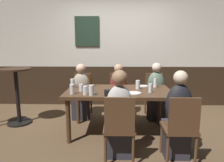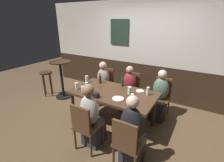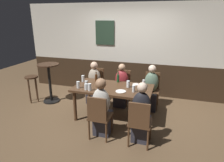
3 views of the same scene
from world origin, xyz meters
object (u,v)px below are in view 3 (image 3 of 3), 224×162
Objects in this scene: dining_table at (113,90)px; person_left_far at (94,85)px; chair_right_near at (140,121)px; person_right_far at (151,91)px; side_bar_table at (50,80)px; pint_glass_amber at (144,84)px; beer_glass_tall at (90,87)px; plate_white_small at (136,84)px; person_mid_far at (121,88)px; bar_stool at (32,82)px; condiment_caddy at (100,90)px; tumbler_short at (86,84)px; highball_clear at (128,85)px; tumbler_water at (78,85)px; beer_bottle_green at (118,78)px; chair_mid_near at (99,115)px; plate_white_large at (121,91)px; pint_glass_pale at (134,89)px; pint_glass_stout at (83,79)px; person_mid_near at (102,111)px; beer_bottle_brown at (96,78)px; beer_glass_half at (86,87)px; person_right_near at (141,117)px; chair_left_far at (96,82)px; chair_mid_far at (123,85)px; chair_right_far at (152,88)px.

person_left_far is at bearing 136.51° from dining_table.
person_right_far is at bearing 90.00° from chair_right_near.
pint_glass_amber is at bearing -3.03° from side_bar_table.
beer_glass_tall reaches higher than plate_white_small.
person_mid_far reaches higher than bar_stool.
condiment_caddy is (-0.91, 0.51, 0.29)m from chair_right_near.
highball_clear is at bearing 10.71° from tumbler_short.
beer_bottle_green is at bearing 42.54° from tumbler_water.
dining_table is at bearing -90.00° from person_mid_far.
chair_mid_near reaches higher than tumbler_short.
plate_white_large is 0.42m from condiment_caddy.
beer_glass_tall reaches higher than tumbler_water.
pint_glass_pale is 0.13× the size of side_bar_table.
pint_glass_stout is 0.83m from beer_bottle_green.
person_mid_near is 4.90× the size of beer_bottle_brown.
plate_white_small is (0.95, 0.64, -0.05)m from beer_glass_half.
dining_table is 1.06m from person_right_near.
pint_glass_amber is at bearing -37.08° from person_mid_far.
person_mid_near is 0.92m from highball_clear.
person_right_near is 0.76m from person_mid_near.
pint_glass_amber reaches higher than chair_left_far.
beer_glass_tall is (-0.41, -1.23, 0.32)m from chair_mid_far.
tumbler_short is 0.45× the size of beer_bottle_green.
chair_left_far is at bearing 90.00° from person_left_far.
person_mid_far is at bearing -167.72° from chair_right_far.
person_right_near is (1.51, -1.60, -0.01)m from chair_left_far.
highball_clear is (1.08, -0.63, 0.34)m from person_left_far.
pint_glass_amber reaches higher than condiment_caddy.
person_mid_far reaches higher than tumbler_short.
plate_white_small is 2.34m from side_bar_table.
pint_glass_stout is 0.73× the size of plate_white_large.
chair_mid_far is 8.00× the size of condiment_caddy.
dining_table is at bearing 136.41° from person_right_near.
chair_right_far is 1.11m from pint_glass_pale.
bar_stool is at bearing 163.13° from person_right_near.
chair_right_near and pint_glass_pale have the same top height.
person_mid_near is at bearing -38.15° from beer_glass_half.
person_mid_far is at bearing 91.28° from beer_bottle_green.
highball_clear reaches higher than pint_glass_pale.
bar_stool is at bearing -167.94° from person_mid_far.
dining_table is 0.90m from chair_mid_near.
plate_white_small is (-0.31, -0.56, 0.25)m from chair_right_far.
person_right_near is at bearing -38.14° from beer_bottle_brown.
tumbler_short is at bearing -149.34° from person_right_far.
condiment_caddy is at bearing -97.23° from chair_mid_far.
tumbler_water is (0.05, -1.16, 0.31)m from chair_left_far.
chair_right_far reaches higher than tumbler_short.
person_left_far is 1.30m from plate_white_small.
person_right_far is 2.67m from side_bar_table.
plate_white_small reaches higher than bar_stool.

